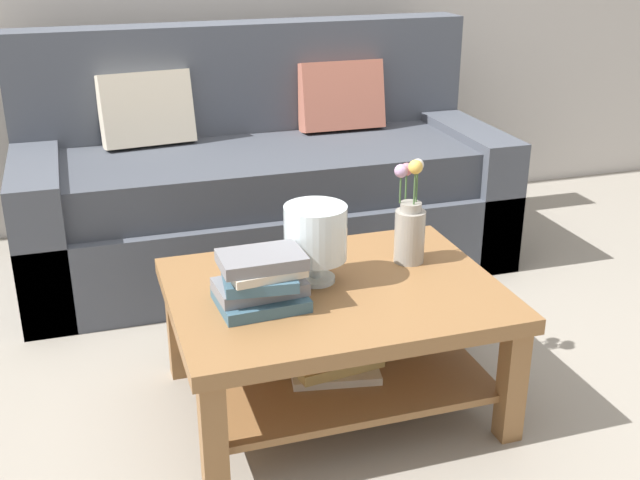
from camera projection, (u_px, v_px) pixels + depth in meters
ground_plane at (330, 355)px, 2.93m from camera, size 10.00×10.00×0.00m
couch at (262, 185)px, 3.64m from camera, size 2.15×0.90×1.06m
coffee_table at (334, 321)px, 2.53m from camera, size 1.03×0.79×0.43m
book_stack_main at (261, 280)px, 2.34m from camera, size 0.28×0.24×0.17m
glass_hurricane_vase at (315, 235)px, 2.46m from camera, size 0.20×0.20×0.25m
flower_pitcher at (410, 225)px, 2.62m from camera, size 0.11×0.11×0.36m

